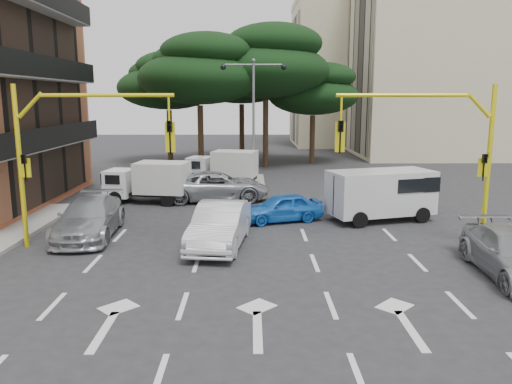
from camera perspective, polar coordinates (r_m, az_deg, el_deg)
ground at (r=17.06m, az=-0.03°, el=-8.12°), size 120.00×120.00×0.00m
median_strip at (r=32.60m, az=-0.28°, el=1.13°), size 1.40×6.00×0.15m
apartment_beige_near at (r=52.31m, az=22.78°, el=14.13°), size 20.20×12.15×18.70m
apartment_beige_far at (r=61.62m, az=12.06°, el=13.14°), size 16.20×12.15×16.70m
pine_left_near at (r=38.34m, az=-6.41°, el=13.79°), size 9.15×9.15×10.23m
pine_center at (r=40.21m, az=1.22°, el=14.70°), size 9.98×9.98×11.16m
pine_left_far at (r=42.67m, az=-9.94°, el=12.45°), size 8.32×8.32×9.30m
pine_right at (r=42.42m, az=6.64°, el=11.61°), size 7.49×7.49×8.37m
pine_back at (r=45.15m, az=-1.59°, el=13.38°), size 9.15×9.15×10.23m
signal_mast_right at (r=19.49m, az=20.44°, el=5.26°), size 5.79×0.37×6.00m
signal_mast_left at (r=19.39m, az=-20.72°, el=5.22°), size 5.79×0.37×6.00m
street_lamp_center at (r=32.14m, az=-0.29°, el=10.58°), size 4.16×0.36×7.77m
car_white_hatch at (r=18.76m, az=-4.14°, el=-3.81°), size 2.33×5.11×1.63m
car_blue_compact at (r=22.54m, az=2.95°, el=-1.79°), size 3.98×2.51×1.26m
car_silver_wagon at (r=21.14m, az=-18.51°, el=-2.81°), size 2.50×5.42×1.53m
car_silver_cross_a at (r=27.15m, az=-4.45°, el=0.68°), size 5.92×3.20×1.58m
car_silver_cross_b at (r=29.94m, az=-9.87°, el=1.26°), size 4.15×2.20×1.34m
van_white at (r=23.31m, az=14.04°, el=-0.34°), size 5.06×3.31×2.33m
box_truck_a at (r=27.08m, az=-12.24°, el=1.09°), size 4.68×2.52×2.19m
box_truck_b at (r=32.00m, az=-3.83°, el=2.78°), size 4.78×2.82×2.20m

